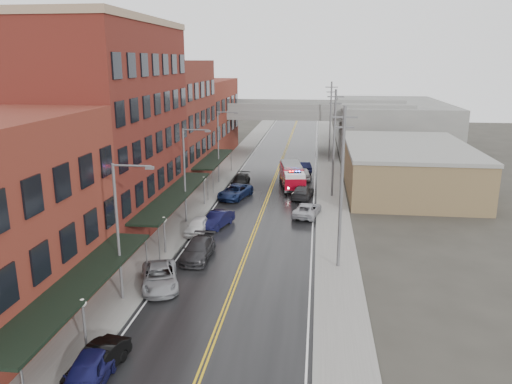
{
  "coord_description": "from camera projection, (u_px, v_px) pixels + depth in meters",
  "views": [
    {
      "loc": [
        5.38,
        -20.09,
        15.01
      ],
      "look_at": [
        -0.21,
        24.92,
        3.0
      ],
      "focal_mm": 35.0,
      "sensor_mm": 36.0,
      "label": 1
    }
  ],
  "objects": [
    {
      "name": "parked_car_right_0",
      "position": [
        307.0,
        210.0,
        49.4
      ],
      "size": [
        3.09,
        5.15,
        1.34
      ],
      "primitive_type": "imported",
      "rotation": [
        0.0,
        0.0,
        2.95
      ],
      "color": "#A7A9AF",
      "rests_on": "ground"
    },
    {
      "name": "parked_car_left_6",
      "position": [
        235.0,
        192.0,
        55.84
      ],
      "size": [
        3.88,
        5.87,
        1.5
      ],
      "primitive_type": "imported",
      "rotation": [
        0.0,
        0.0,
        -0.28
      ],
      "color": "#121F46",
      "rests_on": "ground"
    },
    {
      "name": "utility_pole_2",
      "position": [
        330.0,
        121.0,
        74.05
      ],
      "size": [
        1.8,
        0.24,
        12.0
      ],
      "color": "#59595B",
      "rests_on": "ground"
    },
    {
      "name": "awning_0",
      "position": [
        80.0,
        283.0,
        27.72
      ],
      "size": [
        2.6,
        16.0,
        3.09
      ],
      "color": "black",
      "rests_on": "ground"
    },
    {
      "name": "awning_1",
      "position": [
        175.0,
        195.0,
        45.95
      ],
      "size": [
        2.6,
        18.0,
        3.09
      ],
      "color": "black",
      "rests_on": "ground"
    },
    {
      "name": "utility_pole_1",
      "position": [
        334.0,
        142.0,
        54.86
      ],
      "size": [
        1.8,
        0.24,
        12.0
      ],
      "color": "#59595B",
      "rests_on": "ground"
    },
    {
      "name": "tan_building",
      "position": [
        406.0,
        168.0,
        59.58
      ],
      "size": [
        14.0,
        22.0,
        5.0
      ],
      "primitive_type": "cube",
      "color": "brown",
      "rests_on": "ground"
    },
    {
      "name": "sidewalk_left",
      "position": [
        196.0,
        204.0,
        53.39
      ],
      "size": [
        3.0,
        160.0,
        0.15
      ],
      "primitive_type": "cube",
      "color": "slate",
      "rests_on": "ground"
    },
    {
      "name": "street_lamp_1",
      "position": [
        187.0,
        170.0,
        46.23
      ],
      "size": [
        2.64,
        0.22,
        9.0
      ],
      "color": "#59595B",
      "rests_on": "ground"
    },
    {
      "name": "parked_car_left_7",
      "position": [
        241.0,
        180.0,
        61.65
      ],
      "size": [
        1.99,
        4.68,
        1.35
      ],
      "primitive_type": "imported",
      "rotation": [
        0.0,
        0.0,
        -0.02
      ],
      "color": "black",
      "rests_on": "ground"
    },
    {
      "name": "parked_car_left_5",
      "position": [
        217.0,
        219.0,
        46.18
      ],
      "size": [
        2.73,
        4.65,
        1.45
      ],
      "primitive_type": "imported",
      "rotation": [
        0.0,
        0.0,
        -0.29
      ],
      "color": "black",
      "rests_on": "ground"
    },
    {
      "name": "overpass",
      "position": [
        285.0,
        117.0,
        81.7
      ],
      "size": [
        40.0,
        10.0,
        7.5
      ],
      "color": "slate",
      "rests_on": "ground"
    },
    {
      "name": "parked_car_right_3",
      "position": [
        304.0,
        167.0,
        69.0
      ],
      "size": [
        2.45,
        4.62,
        1.45
      ],
      "primitive_type": "imported",
      "rotation": [
        0.0,
        0.0,
        3.36
      ],
      "color": "black",
      "rests_on": "ground"
    },
    {
      "name": "brick_building_far",
      "position": [
        200.0,
        119.0,
        79.44
      ],
      "size": [
        9.0,
        20.0,
        12.0
      ],
      "primitive_type": "cube",
      "color": "maroon",
      "rests_on": "ground"
    },
    {
      "name": "brick_building_b",
      "position": [
        110.0,
        129.0,
        45.1
      ],
      "size": [
        9.0,
        20.0,
        18.0
      ],
      "primitive_type": "cube",
      "color": "#5A1D18",
      "rests_on": "ground"
    },
    {
      "name": "parked_car_right_1",
      "position": [
        303.0,
        192.0,
        55.91
      ],
      "size": [
        2.74,
        5.2,
        1.44
      ],
      "primitive_type": "imported",
      "rotation": [
        0.0,
        0.0,
        2.99
      ],
      "color": "#29292C",
      "rests_on": "ground"
    },
    {
      "name": "parked_car_left_2",
      "position": [
        160.0,
        277.0,
        33.95
      ],
      "size": [
        3.88,
        5.64,
        1.43
      ],
      "primitive_type": "imported",
      "rotation": [
        0.0,
        0.0,
        0.32
      ],
      "color": "gray",
      "rests_on": "ground"
    },
    {
      "name": "globe_lamp_1",
      "position": [
        164.0,
        227.0,
        39.28
      ],
      "size": [
        0.44,
        0.44,
        3.12
      ],
      "color": "#59595B",
      "rests_on": "ground"
    },
    {
      "name": "parked_car_left_3",
      "position": [
        198.0,
        249.0,
        38.86
      ],
      "size": [
        2.12,
        5.1,
        1.47
      ],
      "primitive_type": "imported",
      "rotation": [
        0.0,
        0.0,
        -0.01
      ],
      "color": "#29292B",
      "rests_on": "ground"
    },
    {
      "name": "globe_lamp_2",
      "position": [
        204.0,
        184.0,
        52.71
      ],
      "size": [
        0.44,
        0.44,
        3.12
      ],
      "color": "#59595B",
      "rests_on": "ground"
    },
    {
      "name": "street_lamp_0",
      "position": [
        121.0,
        224.0,
        30.88
      ],
      "size": [
        2.64,
        0.22,
        9.0
      ],
      "color": "#59595B",
      "rests_on": "ground"
    },
    {
      "name": "street_lamp_2",
      "position": [
        220.0,
        142.0,
        61.58
      ],
      "size": [
        2.64,
        0.22,
        9.0
      ],
      "color": "#59595B",
      "rests_on": "ground"
    },
    {
      "name": "parked_car_right_2",
      "position": [
        303.0,
        173.0,
        64.71
      ],
      "size": [
        2.5,
        4.77,
        1.55
      ],
      "primitive_type": "imported",
      "rotation": [
        0.0,
        0.0,
        3.29
      ],
      "color": "#BEBEBE",
      "rests_on": "ground"
    },
    {
      "name": "road",
      "position": [
        264.0,
        207.0,
        52.53
      ],
      "size": [
        11.0,
        160.0,
        0.02
      ],
      "primitive_type": "cube",
      "color": "black",
      "rests_on": "ground"
    },
    {
      "name": "curb_left",
      "position": [
        211.0,
        205.0,
        53.19
      ],
      "size": [
        0.3,
        160.0,
        0.15
      ],
      "primitive_type": "cube",
      "color": "gray",
      "rests_on": "ground"
    },
    {
      "name": "sidewalk_right",
      "position": [
        334.0,
        209.0,
        51.65
      ],
      "size": [
        3.0,
        160.0,
        0.15
      ],
      "primitive_type": "cube",
      "color": "slate",
      "rests_on": "ground"
    },
    {
      "name": "awning_2",
      "position": [
        214.0,
        159.0,
        62.74
      ],
      "size": [
        2.6,
        13.0,
        3.09
      ],
      "color": "black",
      "rests_on": "ground"
    },
    {
      "name": "fire_truck",
      "position": [
        292.0,
        175.0,
        60.24
      ],
      "size": [
        4.04,
        7.97,
        2.8
      ],
      "rotation": [
        0.0,
        0.0,
        0.16
      ],
      "color": "maroon",
      "rests_on": "ground"
    },
    {
      "name": "parked_car_left_4",
      "position": [
        198.0,
        226.0,
        44.51
      ],
      "size": [
        1.93,
        4.22,
        1.4
      ],
      "primitive_type": "imported",
      "rotation": [
        0.0,
        0.0,
        -0.07
      ],
      "color": "white",
      "rests_on": "ground"
    },
    {
      "name": "globe_lamp_0",
      "position": [
        83.0,
        313.0,
        25.85
      ],
      "size": [
        0.44,
        0.44,
        3.12
      ],
      "color": "#59595B",
      "rests_on": "ground"
    },
    {
      "name": "right_far_block",
      "position": [
        390.0,
        125.0,
        87.74
      ],
      "size": [
        18.0,
        30.0,
        8.0
      ],
      "primitive_type": "cube",
      "color": "slate",
      "rests_on": "ground"
    },
    {
      "name": "parked_car_left_1",
      "position": [
        97.0,
        362.0,
        24.46
      ],
      "size": [
        2.08,
        4.33,
        1.37
      ],
      "primitive_type": "imported",
      "rotation": [
        0.0,
        0.0,
        -0.16
      ],
      "color": "black",
      "rests_on": "ground"
    },
    {
      "name": "brick_building_c",
      "position": [
        167.0,
        122.0,
        62.27
      ],
      "size": [
        9.0,
        15.0,
        15.0
      ],
      "primitive_type": "cube",
      "color": "maroon",
      "rests_on": "ground"
    },
    {
      "name": "parked_car_left_0",
      "position": [
        87.0,
        374.0,
        23.39
      ],
      "size": [
        2.25,
        4.72,
        1.56
      ],
      "primitive_type": "imported",
      "rotation": [
        0.0,
        0.0,
        0.09
      ],
      "color": "#131347",
      "rests_on": "ground"
    },
    {
      "name": "utility_pole_0",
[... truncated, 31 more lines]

